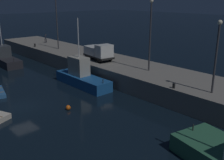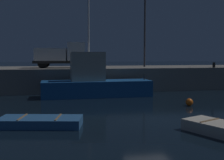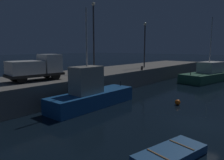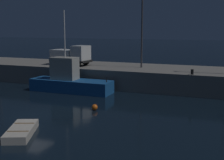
{
  "view_description": "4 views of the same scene",
  "coord_description": "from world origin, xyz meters",
  "px_view_note": "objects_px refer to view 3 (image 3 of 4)",
  "views": [
    {
      "loc": [
        25.78,
        -10.37,
        11.1
      ],
      "look_at": [
        4.29,
        8.91,
        2.12
      ],
      "focal_mm": 42.98,
      "sensor_mm": 36.0,
      "label": 1
    },
    {
      "loc": [
        -5.2,
        -14.42,
        3.34
      ],
      "look_at": [
        -0.14,
        9.25,
        1.33
      ],
      "focal_mm": 45.96,
      "sensor_mm": 36.0,
      "label": 2
    },
    {
      "loc": [
        -14.95,
        -4.61,
        5.3
      ],
      "look_at": [
        4.82,
        11.99,
        1.4
      ],
      "focal_mm": 34.35,
      "sensor_mm": 36.0,
      "label": 3
    },
    {
      "loc": [
        14.13,
        -18.9,
        6.78
      ],
      "look_at": [
        2.58,
        10.61,
        1.28
      ],
      "focal_mm": 48.21,
      "sensor_mm": 36.0,
      "label": 4
    }
  ],
  "objects_px": {
    "lamp_post_east": "(94,32)",
    "utility_truck": "(36,67)",
    "fishing_trawler_red": "(209,74)",
    "mooring_buoy_mid": "(178,102)",
    "lamp_post_central": "(145,41)",
    "rowboat_white_mid": "(170,154)",
    "bollard_west": "(142,68)",
    "fishing_boat_white": "(91,94)"
  },
  "relations": [
    {
      "from": "fishing_boat_white",
      "to": "mooring_buoy_mid",
      "type": "distance_m",
      "value": 8.1
    },
    {
      "from": "rowboat_white_mid",
      "to": "mooring_buoy_mid",
      "type": "distance_m",
      "value": 10.36
    },
    {
      "from": "fishing_trawler_red",
      "to": "lamp_post_central",
      "type": "relative_size",
      "value": 1.74
    },
    {
      "from": "lamp_post_east",
      "to": "utility_truck",
      "type": "xyz_separation_m",
      "value": [
        -8.71,
        -0.98,
        -3.77
      ]
    },
    {
      "from": "mooring_buoy_mid",
      "to": "utility_truck",
      "type": "distance_m",
      "value": 13.71
    },
    {
      "from": "utility_truck",
      "to": "bollard_west",
      "type": "distance_m",
      "value": 15.11
    },
    {
      "from": "bollard_west",
      "to": "mooring_buoy_mid",
      "type": "bearing_deg",
      "value": -129.68
    },
    {
      "from": "fishing_trawler_red",
      "to": "lamp_post_east",
      "type": "relative_size",
      "value": 1.39
    },
    {
      "from": "fishing_trawler_red",
      "to": "rowboat_white_mid",
      "type": "xyz_separation_m",
      "value": [
        -27.26,
        -6.02,
        -0.83
      ]
    },
    {
      "from": "rowboat_white_mid",
      "to": "bollard_west",
      "type": "distance_m",
      "value": 20.59
    },
    {
      "from": "fishing_boat_white",
      "to": "mooring_buoy_mid",
      "type": "xyz_separation_m",
      "value": [
        5.62,
        -5.77,
        -0.91
      ]
    },
    {
      "from": "fishing_boat_white",
      "to": "lamp_post_east",
      "type": "height_order",
      "value": "lamp_post_east"
    },
    {
      "from": "mooring_buoy_mid",
      "to": "lamp_post_central",
      "type": "distance_m",
      "value": 15.44
    },
    {
      "from": "fishing_boat_white",
      "to": "utility_truck",
      "type": "bearing_deg",
      "value": 116.17
    },
    {
      "from": "mooring_buoy_mid",
      "to": "fishing_trawler_red",
      "type": "bearing_deg",
      "value": 7.31
    },
    {
      "from": "fishing_trawler_red",
      "to": "lamp_post_central",
      "type": "height_order",
      "value": "fishing_trawler_red"
    },
    {
      "from": "rowboat_white_mid",
      "to": "fishing_trawler_red",
      "type": "bearing_deg",
      "value": 12.46
    },
    {
      "from": "fishing_trawler_red",
      "to": "rowboat_white_mid",
      "type": "distance_m",
      "value": 27.93
    },
    {
      "from": "lamp_post_east",
      "to": "lamp_post_central",
      "type": "distance_m",
      "value": 9.65
    },
    {
      "from": "fishing_trawler_red",
      "to": "mooring_buoy_mid",
      "type": "height_order",
      "value": "fishing_trawler_red"
    },
    {
      "from": "lamp_post_east",
      "to": "mooring_buoy_mid",
      "type": "bearing_deg",
      "value": -93.42
    },
    {
      "from": "rowboat_white_mid",
      "to": "utility_truck",
      "type": "distance_m",
      "value": 14.86
    },
    {
      "from": "lamp_post_central",
      "to": "bollard_west",
      "type": "distance_m",
      "value": 5.31
    },
    {
      "from": "fishing_boat_white",
      "to": "mooring_buoy_mid",
      "type": "relative_size",
      "value": 17.74
    },
    {
      "from": "fishing_trawler_red",
      "to": "rowboat_white_mid",
      "type": "bearing_deg",
      "value": -167.54
    },
    {
      "from": "rowboat_white_mid",
      "to": "bollard_west",
      "type": "bearing_deg",
      "value": 36.1
    },
    {
      "from": "fishing_trawler_red",
      "to": "mooring_buoy_mid",
      "type": "bearing_deg",
      "value": -172.69
    },
    {
      "from": "lamp_post_east",
      "to": "lamp_post_central",
      "type": "relative_size",
      "value": 1.25
    },
    {
      "from": "fishing_trawler_red",
      "to": "bollard_west",
      "type": "relative_size",
      "value": 23.47
    },
    {
      "from": "lamp_post_east",
      "to": "bollard_west",
      "type": "bearing_deg",
      "value": -28.38
    },
    {
      "from": "fishing_trawler_red",
      "to": "utility_truck",
      "type": "xyz_separation_m",
      "value": [
        -25.62,
        8.39,
        2.4
      ]
    },
    {
      "from": "mooring_buoy_mid",
      "to": "lamp_post_central",
      "type": "bearing_deg",
      "value": 44.38
    },
    {
      "from": "lamp_post_central",
      "to": "bollard_west",
      "type": "height_order",
      "value": "lamp_post_central"
    },
    {
      "from": "lamp_post_east",
      "to": "lamp_post_central",
      "type": "bearing_deg",
      "value": -10.19
    },
    {
      "from": "lamp_post_central",
      "to": "fishing_trawler_red",
      "type": "bearing_deg",
      "value": -45.83
    },
    {
      "from": "fishing_trawler_red",
      "to": "utility_truck",
      "type": "bearing_deg",
      "value": 161.87
    },
    {
      "from": "fishing_trawler_red",
      "to": "mooring_buoy_mid",
      "type": "relative_size",
      "value": 23.77
    },
    {
      "from": "lamp_post_east",
      "to": "utility_truck",
      "type": "relative_size",
      "value": 1.63
    },
    {
      "from": "rowboat_white_mid",
      "to": "mooring_buoy_mid",
      "type": "bearing_deg",
      "value": 21.31
    },
    {
      "from": "fishing_trawler_red",
      "to": "fishing_boat_white",
      "type": "xyz_separation_m",
      "value": [
        -23.22,
        3.51,
        0.11
      ]
    },
    {
      "from": "lamp_post_central",
      "to": "utility_truck",
      "type": "xyz_separation_m",
      "value": [
        -18.17,
        0.72,
        -2.87
      ]
    },
    {
      "from": "rowboat_white_mid",
      "to": "lamp_post_east",
      "type": "height_order",
      "value": "lamp_post_east"
    }
  ]
}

